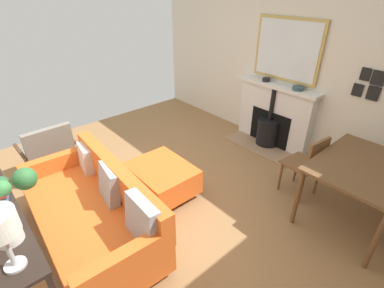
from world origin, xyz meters
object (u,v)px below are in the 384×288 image
fireplace (272,120)px  mantel_bowl_far (298,88)px  sofa (94,211)px  armchair_accent (48,147)px  mantel_bowl_near (266,79)px  dining_chair_near_fireplace (308,162)px  ottoman (162,177)px  console_table (1,225)px  dining_table (363,172)px

fireplace → mantel_bowl_far: bearing=92.1°
sofa → fireplace: bearing=179.7°
mantel_bowl_far → armchair_accent: bearing=-31.0°
fireplace → mantel_bowl_near: bearing=-92.9°
fireplace → dining_chair_near_fireplace: (0.82, 1.08, 0.06)m
mantel_bowl_near → sofa: mantel_bowl_near is taller
armchair_accent → mantel_bowl_near: bearing=157.2°
sofa → ottoman: size_ratio=2.34×
sofa → console_table: sofa is taller
mantel_bowl_near → ottoman: bearing=2.5°
ottoman → dining_table: size_ratio=0.71×
fireplace → sofa: (3.09, -0.02, -0.10)m
armchair_accent → dining_table: 3.90m
mantel_bowl_near → sofa: size_ratio=0.06×
fireplace → console_table: (3.84, -0.03, 0.20)m
dining_chair_near_fireplace → console_table: bearing=-20.1°
console_table → dining_table: dining_table is taller
dining_table → console_table: bearing=-29.1°
console_table → dining_chair_near_fireplace: dining_chair_near_fireplace is taller
dining_table → ottoman: bearing=-53.4°
mantel_bowl_far → armchair_accent: 3.64m
dining_table → dining_chair_near_fireplace: (0.01, -0.58, -0.16)m
mantel_bowl_near → mantel_bowl_far: 0.56m
ottoman → sofa: bearing=7.2°
mantel_bowl_far → dining_chair_near_fireplace: mantel_bowl_far is taller
mantel_bowl_near → mantel_bowl_far: same height
mantel_bowl_near → console_table: bearing=3.0°
mantel_bowl_near → console_table: mantel_bowl_near is taller
ottoman → armchair_accent: size_ratio=1.06×
fireplace → dining_chair_near_fireplace: size_ratio=1.61×
mantel_bowl_near → console_table: 3.88m
sofa → dining_chair_near_fireplace: bearing=154.3°
mantel_bowl_near → dining_table: size_ratio=0.11×
armchair_accent → dining_chair_near_fireplace: bearing=130.8°
dining_chair_near_fireplace → armchair_accent: bearing=-49.2°
fireplace → dining_table: 1.86m
mantel_bowl_near → mantel_bowl_far: size_ratio=0.76×
mantel_bowl_far → dining_table: size_ratio=0.14×
sofa → dining_table: sofa is taller
fireplace → mantel_bowl_near: 0.66m
mantel_bowl_far → console_table: 3.89m
mantel_bowl_near → armchair_accent: mantel_bowl_near is taller
console_table → dining_chair_near_fireplace: (-3.02, 1.11, -0.15)m
sofa → dining_table: 2.85m
fireplace → mantel_bowl_near: (-0.01, -0.23, 0.62)m
mantel_bowl_near → ottoman: 2.31m
fireplace → ottoman: bearing=-3.6°
armchair_accent → mantel_bowl_far: bearing=149.0°
mantel_bowl_far → sofa: bearing=-6.3°
dining_table → fireplace: bearing=-116.0°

